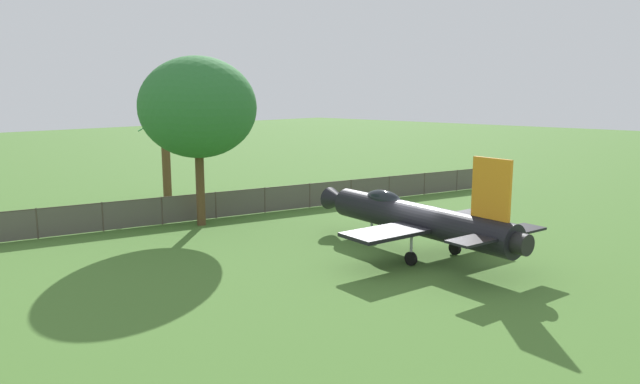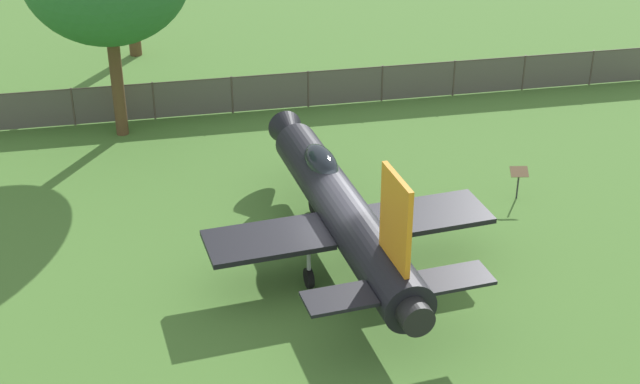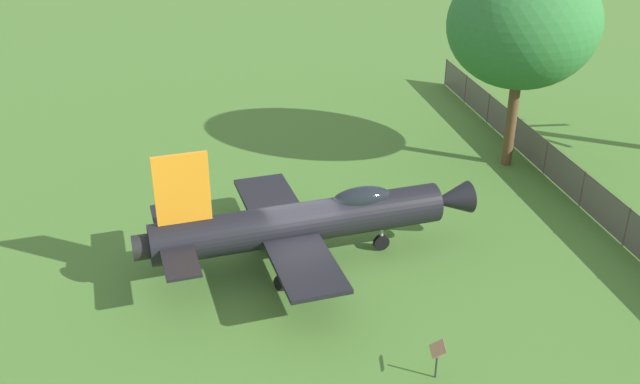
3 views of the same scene
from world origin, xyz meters
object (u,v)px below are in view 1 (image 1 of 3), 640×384
shrub_near_fence (373,190)px  palm_tree (166,157)px  shade_tree (197,108)px  display_jet (412,217)px  info_plaque (479,211)px

shrub_near_fence → palm_tree: bearing=48.0°
shade_tree → display_jet: bearing=-165.0°
shade_tree → shrub_near_fence: bearing=-94.6°
shrub_near_fence → info_plaque: 11.07m
shrub_near_fence → shade_tree: bearing=85.4°
shade_tree → palm_tree: size_ratio=1.60×
display_jet → shrub_near_fence: size_ratio=6.49×
shrub_near_fence → info_plaque: size_ratio=1.66×
shade_tree → shrub_near_fence: (-1.14, -14.16, -6.15)m
palm_tree → info_plaque: (-20.12, -6.98, -2.04)m
display_jet → palm_tree: size_ratio=2.12×
display_jet → info_plaque: 7.19m
display_jet → palm_tree: palm_tree is taller
shade_tree → info_plaque: bearing=-138.2°
display_jet → info_plaque: display_jet is taller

